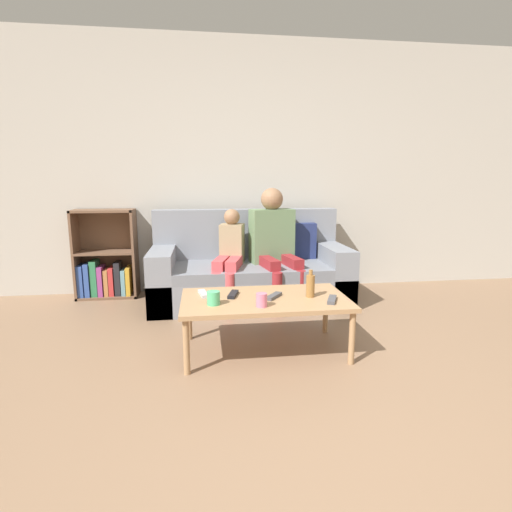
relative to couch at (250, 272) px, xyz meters
name	(u,v)px	position (x,y,z in m)	size (l,w,h in m)	color
ground_plane	(348,472)	(0.11, -2.41, -0.29)	(22.00, 22.00, 0.00)	#84664C
wall_back	(255,168)	(0.11, 0.51, 1.01)	(12.00, 0.06, 2.60)	#B7B2A8
couch	(250,272)	(0.00, 0.00, 0.00)	(1.87, 0.84, 0.88)	gray
bookshelf	(106,264)	(-1.44, 0.35, 0.05)	(0.59, 0.28, 0.89)	brown
coffee_table	(265,302)	(-0.04, -1.19, 0.06)	(1.13, 0.64, 0.38)	#A87F56
person_adult	(274,238)	(0.22, -0.08, 0.34)	(0.46, 0.65, 1.10)	maroon
person_child	(230,254)	(-0.21, -0.13, 0.21)	(0.36, 0.63, 0.91)	#C6474C
cup_near	(262,300)	(-0.09, -1.38, 0.14)	(0.07, 0.07, 0.09)	pink
cup_far	(213,298)	(-0.39, -1.30, 0.14)	(0.08, 0.08, 0.09)	#4CB77A
tv_remote_0	(332,300)	(0.39, -1.33, 0.11)	(0.11, 0.18, 0.02)	#47474C
tv_remote_1	(274,296)	(0.02, -1.20, 0.11)	(0.14, 0.16, 0.02)	#47474C
tv_remote_2	(203,294)	(-0.46, -1.08, 0.11)	(0.08, 0.18, 0.02)	#B7B7BC
tv_remote_3	(233,294)	(-0.25, -1.12, 0.11)	(0.09, 0.18, 0.02)	black
bottle	(310,285)	(0.27, -1.22, 0.18)	(0.06, 0.06, 0.19)	olive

